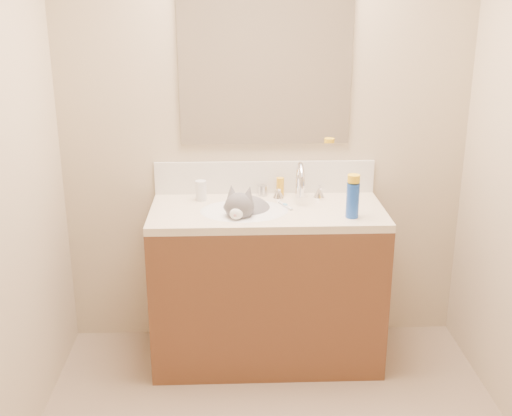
{
  "coord_description": "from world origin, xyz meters",
  "views": [
    {
      "loc": [
        -0.18,
        -2.13,
        1.92
      ],
      "look_at": [
        -0.06,
        0.92,
        0.88
      ],
      "focal_mm": 45.0,
      "sensor_mm": 36.0,
      "label": 1
    }
  ],
  "objects": [
    {
      "name": "pill_bottle",
      "position": [
        -0.35,
        1.13,
        0.91
      ],
      "size": [
        0.06,
        0.06,
        0.11
      ],
      "primitive_type": "cylinder",
      "rotation": [
        0.0,
        0.0,
        -0.1
      ],
      "color": "silver",
      "rests_on": "counter_slab"
    },
    {
      "name": "spray_can",
      "position": [
        0.41,
        0.83,
        0.95
      ],
      "size": [
        0.08,
        0.08,
        0.17
      ],
      "primitive_type": "cylinder",
      "rotation": [
        0.0,
        0.0,
        0.42
      ],
      "color": "#1A48B8",
      "rests_on": "counter_slab"
    },
    {
      "name": "backsplash",
      "position": [
        0.0,
        1.24,
        0.95
      ],
      "size": [
        1.2,
        0.02,
        0.18
      ],
      "primitive_type": "cube",
      "color": "silver",
      "rests_on": "counter_slab"
    },
    {
      "name": "counter_slab",
      "position": [
        0.0,
        0.97,
        0.84
      ],
      "size": [
        1.2,
        0.55,
        0.04
      ],
      "primitive_type": "cube",
      "color": "beige",
      "rests_on": "vanity_cabinet"
    },
    {
      "name": "faucet",
      "position": [
        0.18,
        1.11,
        0.95
      ],
      "size": [
        0.28,
        0.2,
        0.21
      ],
      "color": "silver",
      "rests_on": "counter_slab"
    },
    {
      "name": "mirror",
      "position": [
        0.0,
        1.24,
        1.54
      ],
      "size": [
        0.9,
        0.02,
        0.8
      ],
      "primitive_type": "cube",
      "color": "white",
      "rests_on": "room_shell"
    },
    {
      "name": "toothbrush_head",
      "position": [
        0.09,
        1.0,
        0.87
      ],
      "size": [
        0.02,
        0.03,
        0.01
      ],
      "primitive_type": "cube",
      "rotation": [
        0.0,
        0.0,
        0.4
      ],
      "color": "#6BBBE4",
      "rests_on": "counter_slab"
    },
    {
      "name": "spray_cap",
      "position": [
        0.41,
        0.83,
        1.06
      ],
      "size": [
        0.08,
        0.08,
        0.04
      ],
      "primitive_type": "cylinder",
      "rotation": [
        0.0,
        0.0,
        0.42
      ],
      "color": "yellow",
      "rests_on": "spray_can"
    },
    {
      "name": "pill_label",
      "position": [
        -0.35,
        1.13,
        0.9
      ],
      "size": [
        0.06,
        0.06,
        0.04
      ],
      "primitive_type": "cylinder",
      "rotation": [
        0.0,
        0.0,
        -0.1
      ],
      "color": "#E84826",
      "rests_on": "pill_bottle"
    },
    {
      "name": "basin",
      "position": [
        -0.12,
        0.94,
        0.79
      ],
      "size": [
        0.45,
        0.36,
        0.14
      ],
      "primitive_type": "ellipsoid",
      "color": "white",
      "rests_on": "vanity_cabinet"
    },
    {
      "name": "amber_bottle",
      "position": [
        0.08,
        1.18,
        0.91
      ],
      "size": [
        0.04,
        0.04,
        0.1
      ],
      "primitive_type": "cylinder",
      "rotation": [
        0.0,
        0.0,
        0.02
      ],
      "color": "gold",
      "rests_on": "counter_slab"
    },
    {
      "name": "vanity_cabinet",
      "position": [
        0.0,
        0.97,
        0.41
      ],
      "size": [
        1.2,
        0.55,
        0.82
      ],
      "primitive_type": "cube",
      "color": "brown",
      "rests_on": "ground"
    },
    {
      "name": "cat",
      "position": [
        -0.11,
        0.98,
        0.83
      ],
      "size": [
        0.35,
        0.42,
        0.32
      ],
      "rotation": [
        0.0,
        0.0,
        -0.27
      ],
      "color": "#565456",
      "rests_on": "basin"
    },
    {
      "name": "room_shell",
      "position": [
        0.0,
        0.0,
        1.49
      ],
      "size": [
        2.24,
        2.54,
        2.52
      ],
      "color": "#BCAB8C",
      "rests_on": "ground"
    },
    {
      "name": "silver_jar",
      "position": [
        -0.01,
        1.19,
        0.89
      ],
      "size": [
        0.06,
        0.06,
        0.06
      ],
      "primitive_type": "cylinder",
      "rotation": [
        0.0,
        0.0,
        0.26
      ],
      "color": "#B7B7BC",
      "rests_on": "counter_slab"
    },
    {
      "name": "toothbrush",
      "position": [
        0.09,
        1.0,
        0.87
      ],
      "size": [
        0.07,
        0.14,
        0.01
      ],
      "primitive_type": "cube",
      "rotation": [
        0.0,
        0.0,
        0.4
      ],
      "color": "silver",
      "rests_on": "counter_slab"
    }
  ]
}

